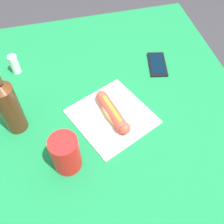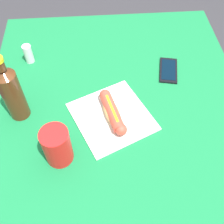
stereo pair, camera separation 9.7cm
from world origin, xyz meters
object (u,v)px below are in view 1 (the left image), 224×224
(cell_phone, at_px, (157,64))
(drinking_cup, at_px, (66,154))
(hot_dog, at_px, (112,112))
(soda_bottle, at_px, (8,106))
(salt_shaker, at_px, (15,64))

(cell_phone, xyz_separation_m, drinking_cup, (-0.36, 0.43, 0.06))
(hot_dog, height_order, soda_bottle, soda_bottle)
(cell_phone, xyz_separation_m, soda_bottle, (-0.17, 0.58, 0.11))
(cell_phone, relative_size, salt_shaker, 1.89)
(soda_bottle, bearing_deg, cell_phone, -73.37)
(drinking_cup, xyz_separation_m, salt_shaker, (0.46, 0.14, -0.03))
(salt_shaker, bearing_deg, drinking_cup, -162.90)
(drinking_cup, bearing_deg, cell_phone, -49.97)
(soda_bottle, xyz_separation_m, salt_shaker, (0.28, -0.01, -0.08))
(hot_dog, relative_size, soda_bottle, 0.74)
(hot_dog, relative_size, salt_shaker, 2.46)
(hot_dog, bearing_deg, salt_shaker, 45.49)
(cell_phone, height_order, salt_shaker, salt_shaker)
(cell_phone, relative_size, soda_bottle, 0.57)
(drinking_cup, relative_size, salt_shaker, 1.72)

